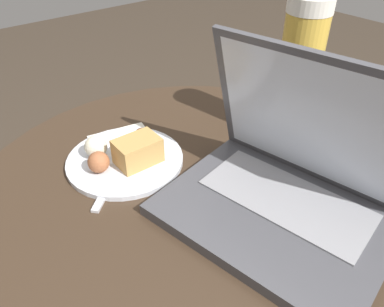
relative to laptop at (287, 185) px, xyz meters
name	(u,v)px	position (x,y,z in m)	size (l,w,h in m)	color
table	(194,253)	(-0.13, -0.07, -0.22)	(0.74, 0.74, 0.57)	black
napkin	(129,151)	(-0.28, -0.10, -0.05)	(0.18, 0.14, 0.00)	silver
laptop	(287,185)	(0.00, 0.00, 0.00)	(0.35, 0.29, 0.24)	#47474C
beer_glass	(298,73)	(-0.13, 0.17, 0.08)	(0.07, 0.07, 0.26)	gold
snack_plate	(124,156)	(-0.25, -0.12, -0.03)	(0.20, 0.20, 0.05)	silver
fork	(117,168)	(-0.24, -0.14, -0.05)	(0.13, 0.15, 0.00)	silver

